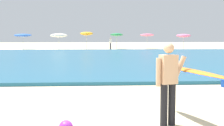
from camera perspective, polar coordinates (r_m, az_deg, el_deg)
ground_plane at (r=6.83m, az=-0.19°, el=-10.96°), size 160.00×160.00×0.00m
sea at (r=25.80m, az=-2.84°, el=0.95°), size 120.00×28.00×0.14m
surfer_with_board at (r=6.77m, az=11.96°, el=-2.27°), size 1.30×2.80×1.73m
beach_umbrella_0 at (r=43.70m, az=-15.71°, el=4.81°), size 2.29×2.30×2.12m
beach_umbrella_1 at (r=42.75m, az=-9.52°, el=4.90°), size 2.25×2.26×2.17m
beach_umbrella_2 at (r=43.02m, az=-4.59°, el=5.28°), size 1.74×1.75×2.38m
beach_umbrella_3 at (r=44.60m, az=0.84°, el=5.11°), size 1.80×1.82×2.23m
beach_umbrella_4 at (r=45.20m, az=6.32°, el=5.03°), size 1.96×1.97×2.18m
beach_umbrella_5 at (r=44.08m, az=12.72°, el=4.82°), size 1.96×1.97×2.09m
beachgoer_near_row_left at (r=42.89m, az=-0.27°, el=3.59°), size 0.32×0.20×1.58m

